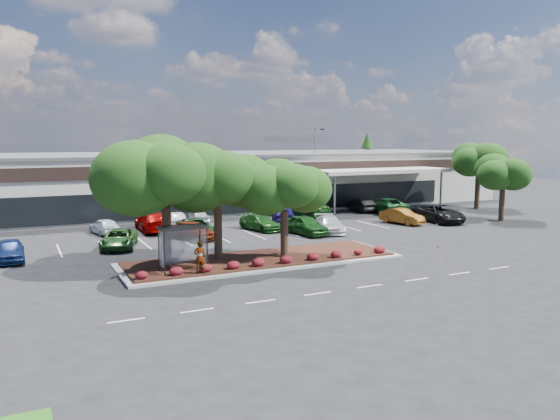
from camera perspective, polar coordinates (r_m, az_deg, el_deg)
name	(u,v)px	position (r m, az deg, el deg)	size (l,w,h in m)	color
ground	(319,272)	(32.81, 4.13, -6.44)	(160.00, 160.00, 0.00)	black
retail_store	(172,180)	(63.70, -11.24, 3.05)	(80.40, 25.20, 6.25)	beige
landscape_island	(261,260)	(35.37, -1.95, -5.20)	(18.00, 6.00, 0.26)	#ABABA5
lane_markings	(250,242)	(41.89, -3.20, -3.39)	(33.12, 20.06, 0.01)	silver
shrub_row	(275,260)	(33.42, -0.48, -5.27)	(17.00, 0.80, 0.50)	maroon
bus_shelter	(182,235)	(32.14, -10.20, -2.63)	(2.75, 1.55, 2.59)	black
island_tree_west	(166,201)	(33.23, -11.83, 0.96)	(7.20, 7.20, 7.89)	#0E350C
island_tree_mid	(218,201)	(34.93, -6.53, 0.91)	(6.60, 6.60, 7.32)	#0E350C
island_tree_east	(284,207)	(35.15, 0.46, 0.33)	(5.80, 5.80, 6.50)	#0E350C
tree_east_near	(503,187)	(56.52, 22.23, 2.20)	(5.60, 5.60, 6.51)	#0E350C
tree_east_far	(478,175)	(65.57, 19.99, 3.44)	(6.40, 6.40, 7.62)	#0E350C
conifer_north_east	(367,161)	(87.35, 9.07, 5.12)	(3.96, 3.96, 9.00)	#0E350C
person_waiting	(200,257)	(31.38, -8.38, -4.91)	(0.68, 0.45, 1.86)	#594C47
light_pole	(316,172)	(63.99, 3.75, 4.01)	(1.41, 0.76, 9.22)	#ABABA5
survey_stake	(437,251)	(36.61, 16.12, -4.15)	(0.08, 0.14, 1.08)	tan
car_0	(10,250)	(39.37, -26.37, -3.80)	(1.69, 4.21, 1.43)	navy
car_1	(119,239)	(41.29, -16.49, -2.91)	(2.22, 4.81, 1.34)	#22521E
car_2	(196,228)	(44.80, -8.73, -1.83)	(2.39, 5.19, 1.44)	#19481D
car_3	(193,230)	(43.41, -9.12, -2.11)	(1.74, 4.33, 1.47)	maroon
car_4	(260,223)	(47.30, -2.08, -1.33)	(1.87, 4.59, 1.33)	#1A5016
car_5	(306,225)	(45.14, 2.68, -1.59)	(1.87, 4.64, 1.58)	#174916
car_6	(330,225)	(46.26, 5.20, -1.52)	(1.92, 4.72, 1.37)	silver
car_7	(402,216)	(52.06, 12.61, -0.65)	(1.51, 4.32, 1.42)	brown
car_8	(439,214)	(54.06, 16.26, -0.36)	(2.70, 5.85, 1.63)	black
car_9	(104,226)	(47.63, -17.90, -1.62)	(1.57, 3.90, 1.33)	silver
car_10	(153,222)	(47.90, -13.17, -1.22)	(2.29, 5.62, 1.63)	#930100
car_11	(196,216)	(51.75, -8.75, -0.65)	(1.58, 3.93, 1.34)	silver
car_12	(177,219)	(49.81, -10.76, -0.93)	(1.73, 4.30, 1.46)	white
car_13	(283,214)	(51.44, 0.35, -0.40)	(2.01, 4.99, 1.70)	#141055
car_14	(298,208)	(56.86, 1.89, 0.23)	(2.07, 5.08, 1.47)	brown
car_15	(300,209)	(55.37, 2.11, 0.16)	(2.85, 6.18, 1.72)	#184817
car_16	(385,205)	(59.40, 10.90, 0.47)	(2.69, 5.83, 1.62)	#1A5725
car_17	(361,205)	(60.05, 8.49, 0.51)	(1.52, 4.35, 1.43)	black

